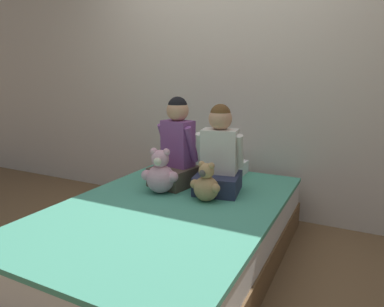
{
  "coord_description": "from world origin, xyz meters",
  "views": [
    {
      "loc": [
        1.1,
        -1.85,
        1.26
      ],
      "look_at": [
        0.0,
        0.33,
        0.71
      ],
      "focal_mm": 32.0,
      "sensor_mm": 36.0,
      "label": 1
    }
  ],
  "objects_px": {
    "teddy_bear_held_by_right_child": "(206,185)",
    "child_on_right": "(219,156)",
    "teddy_bear_held_by_left_child": "(160,174)",
    "pillow_at_headboard": "(219,167)",
    "bed": "(170,234)",
    "child_on_left": "(176,148)"
  },
  "relations": [
    {
      "from": "child_on_left",
      "to": "teddy_bear_held_by_left_child",
      "type": "height_order",
      "value": "child_on_left"
    },
    {
      "from": "bed",
      "to": "teddy_bear_held_by_left_child",
      "type": "height_order",
      "value": "teddy_bear_held_by_left_child"
    },
    {
      "from": "bed",
      "to": "child_on_right",
      "type": "distance_m",
      "value": 0.66
    },
    {
      "from": "teddy_bear_held_by_right_child",
      "to": "bed",
      "type": "bearing_deg",
      "value": -129.11
    },
    {
      "from": "teddy_bear_held_by_left_child",
      "to": "pillow_at_headboard",
      "type": "bearing_deg",
      "value": 61.49
    },
    {
      "from": "child_on_left",
      "to": "child_on_right",
      "type": "distance_m",
      "value": 0.36
    },
    {
      "from": "teddy_bear_held_by_right_child",
      "to": "child_on_right",
      "type": "bearing_deg",
      "value": 99.32
    },
    {
      "from": "bed",
      "to": "pillow_at_headboard",
      "type": "distance_m",
      "value": 0.9
    },
    {
      "from": "bed",
      "to": "teddy_bear_held_by_left_child",
      "type": "distance_m",
      "value": 0.43
    },
    {
      "from": "bed",
      "to": "child_on_left",
      "type": "height_order",
      "value": "child_on_left"
    },
    {
      "from": "child_on_left",
      "to": "teddy_bear_held_by_right_child",
      "type": "distance_m",
      "value": 0.47
    },
    {
      "from": "child_on_left",
      "to": "teddy_bear_held_by_left_child",
      "type": "distance_m",
      "value": 0.28
    },
    {
      "from": "child_on_right",
      "to": "teddy_bear_held_by_right_child",
      "type": "xyz_separation_m",
      "value": [
        0.01,
        -0.24,
        -0.15
      ]
    },
    {
      "from": "bed",
      "to": "pillow_at_headboard",
      "type": "bearing_deg",
      "value": 90.0
    },
    {
      "from": "bed",
      "to": "child_on_left",
      "type": "xyz_separation_m",
      "value": [
        -0.17,
        0.41,
        0.5
      ]
    },
    {
      "from": "child_on_right",
      "to": "teddy_bear_held_by_left_child",
      "type": "relative_size",
      "value": 1.93
    },
    {
      "from": "teddy_bear_held_by_left_child",
      "to": "teddy_bear_held_by_right_child",
      "type": "relative_size",
      "value": 1.21
    },
    {
      "from": "teddy_bear_held_by_left_child",
      "to": "child_on_right",
      "type": "bearing_deg",
      "value": 19.22
    },
    {
      "from": "teddy_bear_held_by_left_child",
      "to": "bed",
      "type": "bearing_deg",
      "value": -58.34
    },
    {
      "from": "pillow_at_headboard",
      "to": "teddy_bear_held_by_left_child",
      "type": "bearing_deg",
      "value": -104.76
    },
    {
      "from": "child_on_left",
      "to": "pillow_at_headboard",
      "type": "bearing_deg",
      "value": 79.45
    },
    {
      "from": "child_on_right",
      "to": "pillow_at_headboard",
      "type": "distance_m",
      "value": 0.53
    }
  ]
}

